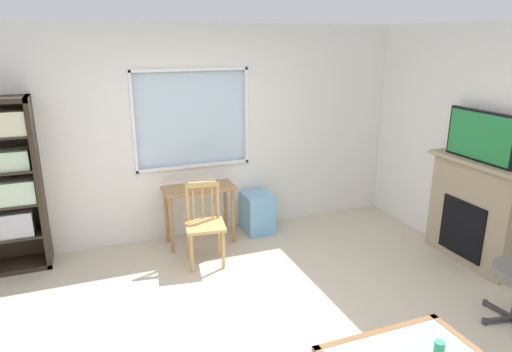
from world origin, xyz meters
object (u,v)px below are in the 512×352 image
Objects in this scene: desk_under_window at (199,198)px; wooden_chair at (205,223)px; tv at (481,136)px; sippy_cup at (439,348)px; fireplace at (471,212)px; plastic_drawer_unit at (258,213)px.

desk_under_window is 0.53m from wooden_chair.
tv is at bearing -21.04° from wooden_chair.
wooden_chair is at bearing 108.87° from sippy_cup.
plastic_drawer_unit is at bearing 139.34° from fireplace.
plastic_drawer_unit is at bearing 33.76° from wooden_chair.
plastic_drawer_unit is 0.61× the size of tv.
plastic_drawer_unit is 2.47m from fireplace.
sippy_cup is at bearing -139.57° from fireplace.
desk_under_window is 0.72× the size of fireplace.
fireplace reaches higher than wooden_chair.
tv is (-0.02, 0.00, 0.85)m from fireplace.
plastic_drawer_unit is at bearing 3.71° from desk_under_window.
sippy_cup is (-1.82, -1.55, -0.11)m from fireplace.
sippy_cup is (0.88, -2.58, 0.01)m from wooden_chair.
wooden_chair reaches higher than desk_under_window.
wooden_chair reaches higher than plastic_drawer_unit.
sippy_cup is at bearing -75.35° from desk_under_window.
tv is 2.56m from sippy_cup.
fireplace is at bearing 0.00° from tv.
tv is at bearing -30.64° from desk_under_window.
desk_under_window is 0.84m from plastic_drawer_unit.
wooden_chair is at bearing -98.10° from desk_under_window.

